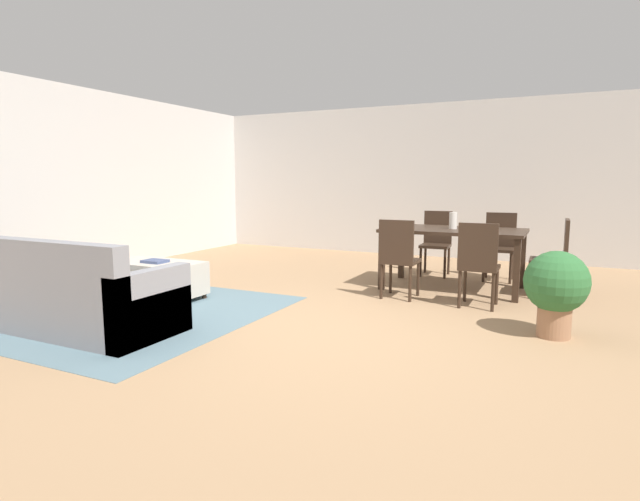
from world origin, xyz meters
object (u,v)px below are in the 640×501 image
at_px(dining_chair_near_left, 398,254).
at_px(dining_chair_head_east, 556,254).
at_px(book_on_ottoman, 155,261).
at_px(couch, 63,297).
at_px(dining_table, 453,236).
at_px(dining_chair_far_right, 500,242).
at_px(dining_chair_near_right, 478,260).
at_px(ottoman_table, 157,278).
at_px(vase_centerpiece, 453,221).
at_px(dining_chair_far_left, 436,239).
at_px(potted_plant, 556,287).

xyz_separation_m(dining_chair_near_left, dining_chair_head_east, (1.63, 0.86, 0.00)).
height_order(dining_chair_near_left, book_on_ottoman, dining_chair_near_left).
relative_size(couch, book_on_ottoman, 8.45).
bearing_deg(dining_table, book_on_ottoman, -144.39).
bearing_deg(book_on_ottoman, couch, -88.36).
height_order(dining_chair_far_right, book_on_ottoman, dining_chair_far_right).
height_order(dining_table, dining_chair_near_right, dining_chair_near_right).
bearing_deg(book_on_ottoman, ottoman_table, 116.16).
height_order(dining_chair_head_east, book_on_ottoman, dining_chair_head_east).
relative_size(dining_chair_near_left, vase_centerpiece, 4.46).
distance_m(dining_table, dining_chair_far_left, 0.99).
bearing_deg(dining_table, dining_chair_far_right, 62.53).
xyz_separation_m(couch, dining_table, (2.89, 3.31, 0.38)).
xyz_separation_m(dining_chair_near_right, dining_chair_head_east, (0.73, 0.90, 0.00)).
distance_m(dining_chair_far_left, potted_plant, 2.99).
height_order(couch, ottoman_table, couch).
distance_m(ottoman_table, vase_centerpiece, 3.62).
relative_size(dining_chair_far_left, dining_chair_far_right, 1.00).
xyz_separation_m(dining_chair_near_right, book_on_ottoman, (-3.36, -1.21, -0.07)).
relative_size(dining_chair_near_right, book_on_ottoman, 3.54).
relative_size(couch, dining_chair_near_left, 2.39).
bearing_deg(dining_table, couch, -131.12).
relative_size(dining_chair_far_left, potted_plant, 1.21).
height_order(dining_chair_near_left, dining_chair_near_right, same).
relative_size(dining_chair_near_right, dining_chair_head_east, 1.00).
height_order(dining_chair_far_left, book_on_ottoman, dining_chair_far_left).
height_order(dining_chair_near_left, vase_centerpiece, vase_centerpiece).
distance_m(dining_chair_near_left, book_on_ottoman, 2.77).
distance_m(ottoman_table, dining_chair_far_left, 3.88).
height_order(dining_table, dining_chair_head_east, dining_chair_head_east).
distance_m(dining_chair_near_right, potted_plant, 1.07).
xyz_separation_m(dining_table, dining_chair_near_right, (0.44, -0.88, -0.15)).
height_order(dining_chair_near_left, dining_chair_far_left, same).
height_order(dining_chair_near_right, vase_centerpiece, vase_centerpiece).
xyz_separation_m(dining_chair_far_left, dining_chair_far_right, (0.87, -0.01, 0.00)).
height_order(ottoman_table, dining_chair_far_left, dining_chair_far_left).
relative_size(dining_chair_near_left, dining_chair_far_left, 1.00).
xyz_separation_m(dining_chair_near_right, vase_centerpiece, (-0.45, 0.87, 0.34)).
distance_m(dining_chair_near_left, dining_chair_far_left, 1.72).
bearing_deg(potted_plant, dining_chair_near_right, 135.67).
bearing_deg(dining_chair_far_right, dining_table, -117.47).
bearing_deg(dining_chair_near_left, dining_chair_near_right, -2.84).
relative_size(dining_chair_near_left, book_on_ottoman, 3.54).
xyz_separation_m(dining_table, vase_centerpiece, (-0.01, -0.01, 0.19)).
distance_m(dining_table, potted_plant, 2.03).
height_order(vase_centerpiece, book_on_ottoman, vase_centerpiece).
height_order(ottoman_table, book_on_ottoman, book_on_ottoman).
xyz_separation_m(couch, book_on_ottoman, (-0.03, 1.21, 0.16)).
bearing_deg(dining_chair_head_east, vase_centerpiece, -178.35).
relative_size(dining_chair_near_left, potted_plant, 1.21).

